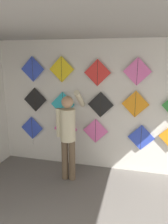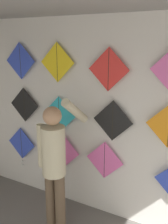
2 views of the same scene
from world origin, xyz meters
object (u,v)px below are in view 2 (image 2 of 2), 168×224
object	(u,v)px
kite_12	(109,69)
kite_6	(59,115)
kite_11	(57,62)
kite_1	(63,153)
kite_10	(20,61)
kite_2	(104,160)
kite_5	(24,105)
shopkeeper	(54,160)
kite_7	(113,121)
kite_0	(22,145)

from	to	relation	value
kite_12	kite_6	bearing A→B (deg)	180.00
kite_11	kite_12	distance (m)	0.78
kite_1	kite_10	size ratio (longest dim) A/B	1.38
kite_1	kite_2	xyz separation A→B (m)	(0.69, 0.00, 0.05)
kite_2	kite_5	size ratio (longest dim) A/B	1.00
kite_10	kite_5	bearing A→B (deg)	0.00
kite_12	kite_2	bearing A→B (deg)	180.00
shopkeeper	kite_1	size ratio (longest dim) A/B	2.42
kite_2	kite_10	distance (m)	1.93
shopkeeper	kite_11	size ratio (longest dim) A/B	3.33
kite_5	kite_10	xyz separation A→B (m)	(-0.02, 0.00, 0.68)
shopkeeper	kite_7	xyz separation A→B (m)	(0.53, 0.58, 0.43)
kite_5	shopkeeper	bearing A→B (deg)	-31.03
kite_6	kite_11	size ratio (longest dim) A/B	1.00
kite_1	kite_0	bearing A→B (deg)	179.98
kite_7	kite_10	distance (m)	1.68
kite_1	kite_2	world-z (taller)	kite_2
kite_2	kite_10	bearing A→B (deg)	180.00
kite_7	kite_12	world-z (taller)	kite_12
shopkeeper	kite_12	xyz separation A→B (m)	(0.46, 0.58, 1.09)
kite_12	kite_1	bearing A→B (deg)	-179.92
shopkeeper	kite_1	world-z (taller)	shopkeeper
kite_5	kite_7	size ratio (longest dim) A/B	1.00
kite_1	kite_6	xyz separation A→B (m)	(-0.06, 0.00, 0.61)
kite_2	kite_6	xyz separation A→B (m)	(-0.74, 0.00, 0.56)
kite_11	kite_12	size ratio (longest dim) A/B	1.00
kite_6	kite_11	bearing A→B (deg)	180.00
kite_5	kite_7	world-z (taller)	kite_5
kite_11	kite_6	bearing A→B (deg)	0.00
kite_5	kite_6	bearing A→B (deg)	0.00
shopkeeper	kite_6	bearing A→B (deg)	117.03
kite_1	kite_12	world-z (taller)	kite_12
kite_1	kite_12	distance (m)	1.49
kite_10	kite_12	distance (m)	1.45
kite_2	kite_5	world-z (taller)	kite_5
kite_7	kite_10	size ratio (longest dim) A/B	1.00
shopkeeper	kite_7	world-z (taller)	shopkeeper
kite_2	kite_5	distance (m)	1.53
kite_0	kite_7	xyz separation A→B (m)	(1.63, 0.00, 0.67)
shopkeeper	kite_11	distance (m)	1.33
kite_1	kite_11	size ratio (longest dim) A/B	1.38
kite_10	kite_1	bearing A→B (deg)	-0.08
kite_2	kite_0	bearing A→B (deg)	-179.97
kite_0	kite_1	size ratio (longest dim) A/B	0.91
kite_5	kite_12	size ratio (longest dim) A/B	1.00
shopkeeper	kite_2	xyz separation A→B (m)	(0.43, 0.58, -0.16)
kite_5	kite_11	bearing A→B (deg)	0.00
kite_12	kite_7	bearing A→B (deg)	0.00
kite_1	kite_2	bearing A→B (deg)	0.08
kite_0	kite_2	distance (m)	1.52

